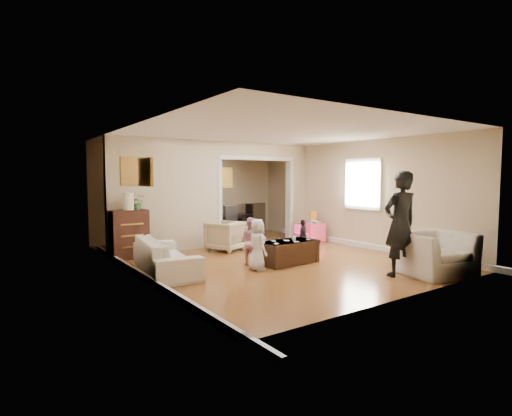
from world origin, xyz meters
TOP-DOWN VIEW (x-y plane):
  - floor at (0.00, 0.00)m, footprint 7.00×7.00m
  - partition_left at (-1.38, 1.80)m, footprint 2.75×0.18m
  - partition_right at (2.48, 1.80)m, footprint 0.55×0.18m
  - partition_header at (1.10, 1.80)m, footprint 2.22×0.18m
  - window_pane at (2.73, -0.40)m, footprint 0.03×0.95m
  - framed_art_partition at (-2.20, 1.70)m, footprint 0.45×0.03m
  - framed_art_sofa_wall at (-2.71, -0.60)m, footprint 0.03×0.55m
  - framed_art_alcove at (1.10, 3.44)m, footprint 0.45×0.03m
  - sofa at (-2.19, -0.10)m, footprint 1.11×2.18m
  - armchair_back at (-0.24, 1.11)m, footprint 0.99×1.00m
  - armchair_front at (1.64, -2.97)m, footprint 1.35×1.24m
  - dresser at (-2.36, 1.49)m, footprint 0.75×0.42m
  - table_lamp at (-2.36, 1.49)m, footprint 0.22×0.22m
  - potted_plant at (-2.16, 1.49)m, footprint 0.27×0.24m
  - coffee_table at (0.10, -0.78)m, footprint 1.24×0.69m
  - coffee_cup at (0.20, -0.83)m, footprint 0.11×0.11m
  - play_table at (2.30, 0.92)m, footprint 0.55×0.55m
  - cereal_box at (2.42, 1.02)m, footprint 0.20×0.08m
  - cyan_cup at (2.20, 0.87)m, footprint 0.08×0.08m
  - toy_block at (2.18, 1.04)m, footprint 0.09×0.08m
  - play_bowl at (2.35, 0.80)m, footprint 0.23×0.23m
  - dining_table at (0.94, 3.29)m, footprint 1.88×1.35m
  - adult_person at (1.06, -2.67)m, footprint 0.74×0.56m
  - child_kneel_a at (-0.75, -0.93)m, footprint 0.35×0.49m
  - child_kneel_b at (-0.60, -0.48)m, footprint 0.51×0.56m
  - child_toddler at (1.15, -0.03)m, footprint 0.44×0.44m
  - craft_papers at (0.12, -0.82)m, footprint 0.98×0.45m

SIDE VIEW (x-z plane):
  - floor at x=0.00m, z-range 0.00..0.00m
  - coffee_table at x=0.10m, z-range 0.00..0.45m
  - play_table at x=2.30m, z-range 0.00..0.50m
  - dining_table at x=0.94m, z-range 0.00..0.60m
  - sofa at x=-2.19m, z-range 0.00..0.61m
  - armchair_back at x=-0.24m, z-range 0.00..0.69m
  - armchair_front at x=1.64m, z-range 0.00..0.75m
  - child_toddler at x=1.15m, z-range 0.00..0.75m
  - craft_papers at x=0.12m, z-range 0.45..0.45m
  - child_kneel_b at x=-0.60m, z-range 0.00..0.94m
  - child_kneel_a at x=-0.75m, z-range 0.00..0.95m
  - coffee_cup at x=0.20m, z-range 0.45..0.54m
  - dresser at x=-2.36m, z-range 0.00..1.03m
  - toy_block at x=2.18m, z-range 0.50..0.55m
  - play_bowl at x=2.35m, z-range 0.50..0.56m
  - cyan_cup at x=2.20m, z-range 0.50..0.58m
  - cereal_box at x=2.42m, z-range 0.50..0.80m
  - adult_person at x=1.06m, z-range 0.00..1.83m
  - potted_plant at x=-2.16m, z-range 1.03..1.34m
  - table_lamp at x=-2.36m, z-range 1.03..1.39m
  - partition_left at x=-1.38m, z-range 0.00..2.60m
  - partition_right at x=2.48m, z-range 0.00..2.60m
  - window_pane at x=2.73m, z-range 1.00..2.10m
  - framed_art_alcove at x=1.10m, z-range 1.42..1.98m
  - framed_art_sofa_wall at x=-2.71m, z-range 1.60..2.00m
  - framed_art_partition at x=-2.20m, z-range 1.58..2.12m
  - partition_header at x=1.10m, z-range 2.25..2.60m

